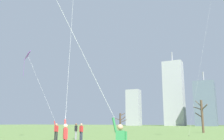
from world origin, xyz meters
name	(u,v)px	position (x,y,z in m)	size (l,w,h in m)	color
kite_flyer_far_back_blue	(68,93)	(-1.09, 2.23, 3.40)	(6.41, 9.46, 20.28)	black
kite_flyer_midfield_center_white	(88,75)	(2.76, -1.65, 3.53)	(10.12, 3.21, 21.30)	gray
kite_flyer_midfield_right_purple	(48,108)	(-9.56, 10.27, 3.17)	(6.88, 2.17, 10.37)	black
bystander_strolling_midfield	(76,130)	(-7.26, 12.15, 0.90)	(0.28, 0.50, 1.62)	gray
bystander_watching_nearby	(81,131)	(-5.65, 10.70, 0.90)	(0.49, 0.29, 1.62)	#33384C
distant_kite_high_overhead_pink	(211,2)	(5.74, 29.74, 20.50)	(4.88, 6.20, 24.22)	pink
bare_tree_rightmost	(121,121)	(-13.06, 35.96, 2.02)	(2.27, 2.14, 3.64)	#4C3828
bare_tree_center	(202,115)	(2.27, 36.55, 3.02)	(2.77, 2.25, 5.62)	brown
skyline_slender_spire	(174,93)	(-26.23, 143.54, 19.70)	(11.87, 7.74, 45.62)	#B2B2B7
skyline_mid_tower_right	(205,104)	(-7.39, 133.53, 11.92)	(10.63, 11.59, 29.39)	slate
skyline_short_annex	(134,107)	(-50.77, 138.08, 11.19)	(8.60, 5.95, 22.39)	#B2B2B7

